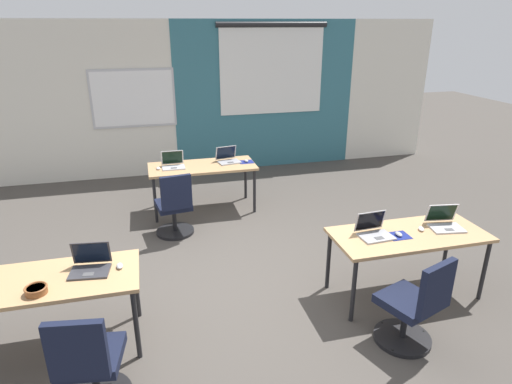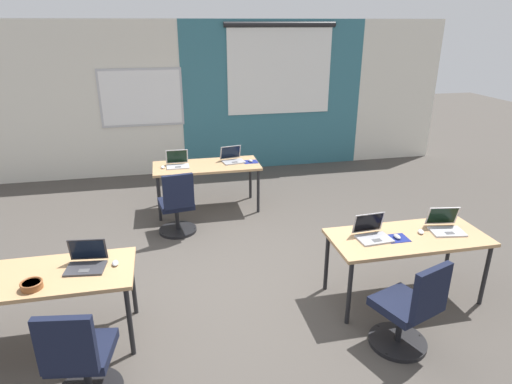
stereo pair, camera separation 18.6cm
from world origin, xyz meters
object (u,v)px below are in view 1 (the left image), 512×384
Objects in this scene: desk_far_center at (202,169)px; laptop_near_left_inner at (90,265)px; desk_near_left at (43,286)px; mouse_near_right_end at (421,229)px; mouse_near_right_inner at (399,234)px; laptop_near_right_inner at (374,231)px; laptop_far_right at (228,159)px; mouse_near_left_inner at (120,266)px; mouse_far_left at (158,168)px; chair_near_left_inner at (90,368)px; chair_far_left at (175,210)px; laptop_near_right_end at (445,223)px; desk_near_right at (408,238)px; chair_near_right_inner at (413,310)px; laptop_far_left at (173,164)px; mouse_far_right at (246,161)px; snack_bowl at (36,290)px.

laptop_near_left_inner reaches higher than desk_far_center.
mouse_near_right_end is (3.66, 0.03, 0.08)m from desk_near_left.
laptop_near_right_inner is at bearing 163.15° from mouse_near_right_inner.
laptop_far_right reaches higher than desk_far_center.
laptop_near_right_inner is at bearing -81.39° from laptop_far_right.
mouse_far_left is at bearing 80.38° from mouse_near_left_inner.
mouse_near_right_end is 3.36m from chair_near_left_inner.
chair_far_left and chair_near_left_inner have the same top height.
laptop_near_right_inner is 2.86m from chair_near_left_inner.
laptop_far_right is 3.34m from laptop_near_left_inner.
laptop_near_right_inner is at bearing -171.82° from laptop_near_right_end.
laptop_near_right_end is 0.40× the size of chair_near_left_inner.
laptop_near_right_inner reaches higher than desk_near_left.
chair_near_right_inner is at bearing -117.17° from desk_near_right.
laptop_far_left reaches higher than chair_near_right_inner.
snack_bowl reaches higher than mouse_far_right.
mouse_far_left is (-2.02, 3.51, 0.36)m from chair_near_right_inner.
chair_near_right_inner reaches higher than mouse_far_right.
laptop_near_right_end is at bearing -0.03° from mouse_near_left_inner.
chair_near_left_inner is (-0.84, -2.78, 0.00)m from chair_far_left.
laptop_near_right_inner is 2.48m from mouse_near_left_inner.
chair_far_left is (-0.50, -0.79, -0.28)m from desk_far_center.
laptop_near_right_end is at bearing 6.35° from mouse_near_right_inner.
desk_far_center is (1.75, 2.80, 0.00)m from desk_near_left.
chair_far_left reaches higher than mouse_near_left_inner.
chair_far_left is (-2.41, 1.98, -0.36)m from mouse_near_right_end.
mouse_far_right is at bearing 127.31° from laptop_near_right_end.
laptop_near_left_inner is (-3.11, 0.06, 0.11)m from desk_near_right.
mouse_far_left is (-2.56, 2.74, 0.00)m from mouse_near_right_end.
laptop_far_left is at bearing 64.95° from desk_near_left.
laptop_near_right_inner reaches higher than laptop_far_right.
desk_near_right is 3.11m from laptop_near_left_inner.
laptop_near_right_end is at bearing 1.63° from mouse_near_right_end.
desk_far_center is 4.83× the size of laptop_far_left.
mouse_near_right_end is at bearing 3.69° from snack_bowl.
mouse_near_left_inner is at bearing 179.81° from mouse_near_right_end.
chair_far_left is 2.10m from mouse_near_left_inner.
mouse_near_right_end is at bearing -144.88° from chair_near_right_inner.
mouse_near_right_end is at bearing -46.97° from mouse_far_left.
laptop_far_right is at bearing 104.65° from laptop_near_right_inner.
mouse_near_right_end is 3.14m from chair_far_left.
laptop_far_left is 3.73m from chair_near_left_inner.
mouse_near_right_end and mouse_near_left_inner have the same top height.
laptop_near_right_inner is at bearing -57.36° from laptop_far_left.
desk_near_left and desk_near_right have the same top height.
laptop_near_right_end is at bearing 0.57° from desk_near_left.
chair_near_left_inner reaches higher than desk_near_right.
mouse_far_right is at bearing 0.23° from desk_far_center.
mouse_near_right_inner is at bearing -20.77° from laptop_near_right_inner.
desk_near_left is at bearing -53.10° from chair_near_left_inner.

